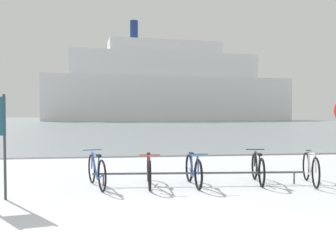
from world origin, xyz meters
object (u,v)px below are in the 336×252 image
bicycle_2 (194,170)px  ferry_ship (169,88)px  bicycle_3 (258,168)px  bicycle_1 (149,171)px  bicycle_4 (311,168)px  bicycle_0 (97,171)px

bicycle_2 → ferry_ship: bearing=83.0°
bicycle_3 → bicycle_1: bearing=180.0°
bicycle_2 → bicycle_4: bearing=-3.6°
bicycle_3 → bicycle_4: (1.19, -0.29, 0.02)m
bicycle_1 → bicycle_4: bearing=-4.3°
bicycle_0 → ferry_ship: (10.70, 68.75, 6.42)m
bicycle_0 → bicycle_1: bicycle_0 is taller
bicycle_0 → bicycle_1: size_ratio=0.99×
bicycle_1 → bicycle_3: 2.62m
bicycle_3 → bicycle_4: bicycle_4 is taller
bicycle_1 → ferry_ship: 69.71m
bicycle_2 → ferry_ship: (8.49, 68.87, 6.43)m
bicycle_1 → bicycle_4: 3.82m
bicycle_3 → ferry_ship: bearing=84.3°
bicycle_2 → bicycle_3: bicycle_2 is taller
bicycle_0 → bicycle_2: size_ratio=1.04×
bicycle_3 → bicycle_4: size_ratio=0.97×
bicycle_0 → bicycle_1: (1.19, -0.00, -0.02)m
bicycle_4 → ferry_ship: 69.58m
bicycle_3 → bicycle_4: bearing=-13.6°
bicycle_2 → bicycle_4: 2.79m
bicycle_2 → ferry_ship: 69.68m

